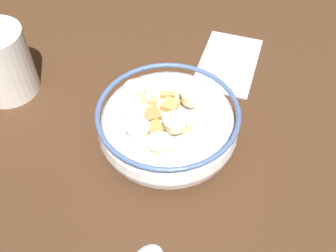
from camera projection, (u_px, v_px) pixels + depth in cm
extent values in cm
cube|color=#472B19|center=(168.00, 146.00, 50.09)|extent=(101.54, 101.54, 2.00)
cylinder|color=white|center=(168.00, 140.00, 49.10)|extent=(9.24, 9.24, 0.60)
torus|color=white|center=(168.00, 126.00, 47.09)|extent=(16.79, 16.79, 5.90)
torus|color=#4C6699|center=(168.00, 111.00, 45.08)|extent=(16.89, 16.89, 0.60)
cylinder|color=white|center=(168.00, 120.00, 46.23)|extent=(13.25, 13.25, 0.40)
cube|color=tan|center=(167.00, 92.00, 48.18)|extent=(2.30, 2.25, 0.99)
cube|color=tan|center=(169.00, 105.00, 46.76)|extent=(2.31, 2.33, 0.92)
cube|color=#AD7F42|center=(128.00, 116.00, 45.52)|extent=(2.02, 2.08, 1.00)
cube|color=#B78947|center=(200.00, 99.00, 47.72)|extent=(2.02, 1.96, 1.01)
cube|color=#B78947|center=(135.00, 103.00, 46.99)|extent=(2.42, 2.35, 1.10)
cube|color=tan|center=(149.00, 99.00, 47.68)|extent=(2.29, 2.33, 0.95)
cube|color=#B78947|center=(154.00, 129.00, 44.58)|extent=(2.70, 2.71, 1.10)
cube|color=#AD7F42|center=(185.00, 94.00, 47.90)|extent=(2.62, 2.64, 0.99)
cube|color=#AD7F42|center=(139.00, 90.00, 48.43)|extent=(2.68, 2.65, 1.09)
cube|color=#AD7F42|center=(136.00, 138.00, 43.44)|extent=(2.52, 2.49, 0.99)
cube|color=#B78947|center=(216.00, 117.00, 45.72)|extent=(1.92, 1.93, 0.87)
cube|color=tan|center=(157.00, 146.00, 42.86)|extent=(2.16, 2.11, 1.00)
cube|color=#AD7F42|center=(151.00, 118.00, 45.72)|extent=(2.60, 2.59, 0.94)
cube|color=tan|center=(191.00, 136.00, 43.79)|extent=(2.33, 2.35, 0.92)
cube|color=tan|center=(189.00, 150.00, 42.48)|extent=(2.54, 2.48, 1.11)
cylinder|color=#F9EFC6|center=(138.00, 129.00, 42.65)|extent=(2.81, 2.86, 1.20)
cylinder|color=beige|center=(193.00, 97.00, 46.18)|extent=(3.60, 3.57, 1.51)
cylinder|color=beige|center=(134.00, 114.00, 44.68)|extent=(2.81, 2.79, 1.45)
cylinder|color=beige|center=(175.00, 122.00, 43.35)|extent=(3.69, 3.71, 1.28)
cylinder|color=#F4EABC|center=(135.00, 89.00, 47.10)|extent=(3.70, 3.71, 1.18)
cylinder|color=beige|center=(157.00, 143.00, 41.57)|extent=(2.75, 2.81, 1.21)
cylinder|color=white|center=(0.00, 63.00, 51.97)|extent=(8.12, 8.12, 9.48)
cube|color=silver|center=(228.00, 62.00, 59.10)|extent=(14.83, 10.16, 0.30)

